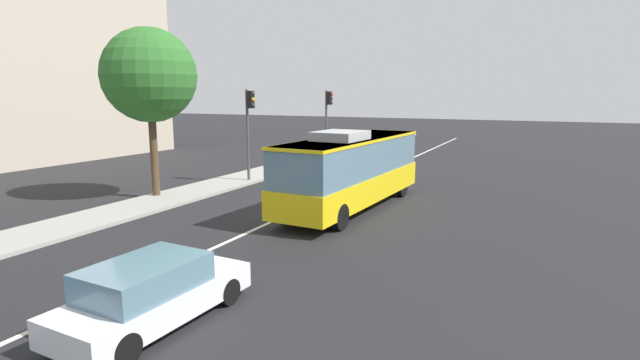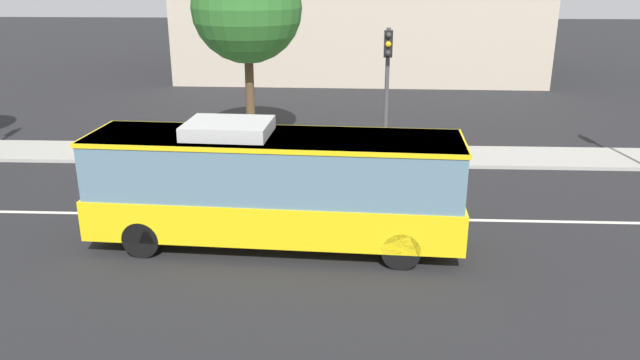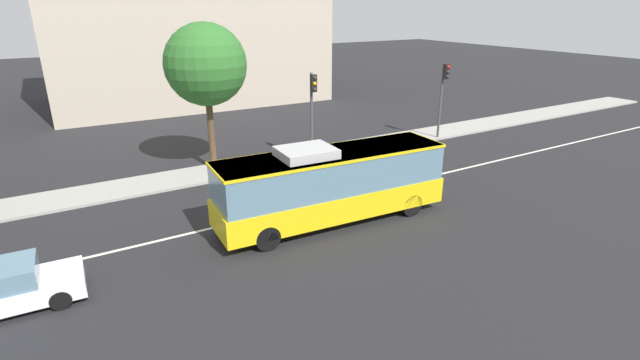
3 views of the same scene
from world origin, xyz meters
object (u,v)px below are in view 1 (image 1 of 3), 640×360
transit_bus (352,167)px  street_tree_kerbside_left (149,76)px  traffic_light_near_corner (328,113)px  traffic_light_far_corner (249,119)px  sedan_white (152,293)px

transit_bus → street_tree_kerbside_left: bearing=105.8°
traffic_light_near_corner → traffic_light_far_corner: bearing=-88.7°
traffic_light_near_corner → traffic_light_far_corner: same height
transit_bus → sedan_white: 12.06m
traffic_light_near_corner → street_tree_kerbside_left: bearing=-94.8°
traffic_light_near_corner → traffic_light_far_corner: size_ratio=1.00×
traffic_light_far_corner → street_tree_kerbside_left: size_ratio=0.65×
traffic_light_near_corner → street_tree_kerbside_left: 15.67m
transit_bus → traffic_light_far_corner: size_ratio=1.95×
sedan_white → traffic_light_near_corner: (25.31, 7.40, 2.84)m
sedan_white → traffic_light_far_corner: traffic_light_far_corner is taller
traffic_light_far_corner → street_tree_kerbside_left: 6.18m
sedan_white → street_tree_kerbside_left: (9.94, 9.49, 5.06)m
transit_bus → street_tree_kerbside_left: street_tree_kerbside_left is taller
traffic_light_far_corner → street_tree_kerbside_left: bearing=-104.9°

